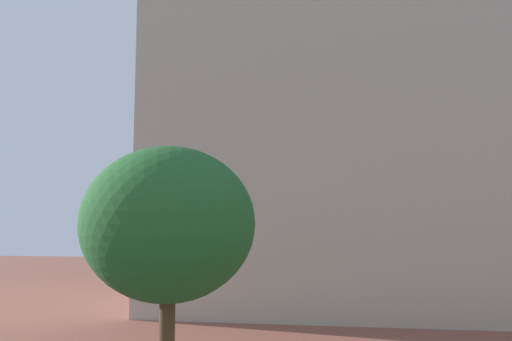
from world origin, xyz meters
name	(u,v)px	position (x,y,z in m)	size (l,w,h in m)	color
landmark_building	(377,113)	(4.03, 32.50, 11.58)	(25.32, 14.73, 38.37)	#B2A893
tree_curb_far	(169,225)	(-2.63, 12.81, 4.72)	(4.13, 4.13, 6.60)	#4C3823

